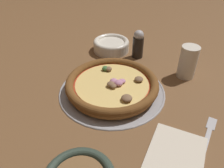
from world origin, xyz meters
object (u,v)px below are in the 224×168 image
(pizza_tray, at_px, (112,90))
(pepper_shaker, at_px, (138,44))
(pizza, at_px, (112,84))
(fork, at_px, (207,139))
(bowl_near, at_px, (111,45))
(napkin, at_px, (176,153))
(drinking_cup, at_px, (188,62))

(pizza_tray, bearing_deg, pepper_shaker, -33.19)
(pizza, height_order, fork, pizza)
(pizza_tray, distance_m, fork, 0.31)
(bowl_near, bearing_deg, pizza_tray, 171.82)
(pizza, bearing_deg, pepper_shaker, -33.09)
(pizza, bearing_deg, napkin, -157.06)
(pizza_tray, xyz_separation_m, drinking_cup, (0.05, -0.27, 0.05))
(bowl_near, bearing_deg, drinking_cup, -135.38)
(pizza_tray, height_order, fork, pizza_tray)
(pizza_tray, bearing_deg, napkin, -157.00)
(pizza_tray, height_order, pizza, pizza)
(fork, height_order, pepper_shaker, pepper_shaker)
(pizza, relative_size, drinking_cup, 2.58)
(pizza_tray, xyz_separation_m, fork, (-0.23, -0.20, -0.00))
(pizza, height_order, napkin, pizza)
(pizza, relative_size, fork, 1.81)
(pizza, bearing_deg, bowl_near, -8.10)
(fork, bearing_deg, pizza_tray, 80.51)
(drinking_cup, bearing_deg, napkin, 152.80)
(pizza_tray, distance_m, pizza, 0.02)
(pizza, distance_m, bowl_near, 0.28)
(pepper_shaker, bearing_deg, pizza_tray, 146.81)
(bowl_near, height_order, pepper_shaker, pepper_shaker)
(drinking_cup, relative_size, pepper_shaker, 1.01)
(fork, bearing_deg, drinking_cup, 26.05)
(drinking_cup, bearing_deg, pizza, 99.97)
(drinking_cup, bearing_deg, pepper_shaker, 39.55)
(pizza_tray, distance_m, drinking_cup, 0.28)
(bowl_near, height_order, napkin, bowl_near)
(pizza, height_order, bowl_near, same)
(drinking_cup, bearing_deg, bowl_near, 44.62)
(pizza_tray, distance_m, bowl_near, 0.28)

